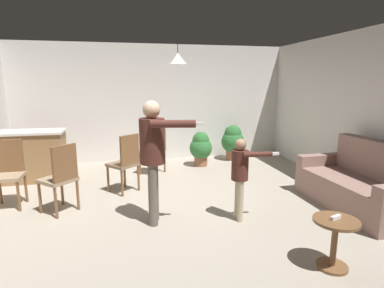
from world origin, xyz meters
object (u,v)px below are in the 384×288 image
(dining_chair_spare, at_px, (61,176))
(side_table_by_couch, at_px, (335,238))
(dining_chair_near_wall, at_px, (155,148))
(dining_chair_centre_back, at_px, (126,161))
(person_child, at_px, (241,170))
(potted_plant_corner, at_px, (233,141))
(couch_floral, at_px, (358,186))
(kitchen_counter, at_px, (31,156))
(dining_chair_by_counter, at_px, (8,171))
(potted_plant_by_wall, at_px, (201,147))
(person_adult, at_px, (153,149))
(spare_remote_on_table, at_px, (336,217))

(dining_chair_spare, bearing_deg, side_table_by_couch, -81.10)
(dining_chair_near_wall, bearing_deg, dining_chair_centre_back, -174.45)
(person_child, height_order, dining_chair_near_wall, person_child)
(potted_plant_corner, bearing_deg, dining_chair_spare, -144.58)
(couch_floral, bearing_deg, kitchen_counter, 62.71)
(person_child, xyz_separation_m, dining_chair_by_counter, (-3.19, 1.19, -0.15))
(dining_chair_near_wall, bearing_deg, dining_chair_by_counter, 154.65)
(potted_plant_by_wall, bearing_deg, dining_chair_near_wall, -158.43)
(kitchen_counter, bearing_deg, couch_floral, -25.81)
(couch_floral, bearing_deg, dining_chair_by_counter, 75.41)
(side_table_by_couch, distance_m, dining_chair_by_counter, 4.45)
(person_adult, relative_size, dining_chair_near_wall, 1.62)
(person_adult, xyz_separation_m, spare_remote_on_table, (1.64, -1.41, -0.47))
(couch_floral, bearing_deg, spare_remote_on_table, 131.73)
(side_table_by_couch, height_order, dining_chair_near_wall, dining_chair_near_wall)
(kitchen_counter, distance_m, person_adult, 3.18)
(dining_chair_spare, bearing_deg, person_child, -63.82)
(couch_floral, xyz_separation_m, dining_chair_near_wall, (-2.75, 2.38, 0.21))
(person_adult, distance_m, person_child, 1.18)
(person_adult, distance_m, dining_chair_centre_back, 1.40)
(person_adult, height_order, potted_plant_corner, person_adult)
(side_table_by_couch, distance_m, dining_chair_centre_back, 3.36)
(couch_floral, distance_m, dining_chair_near_wall, 3.65)
(person_child, height_order, potted_plant_corner, person_child)
(couch_floral, height_order, dining_chair_centre_back, same)
(person_child, height_order, dining_chair_by_counter, person_child)
(couch_floral, xyz_separation_m, side_table_by_couch, (-1.35, -1.28, -0.00))
(person_adult, bearing_deg, spare_remote_on_table, 59.95)
(couch_floral, relative_size, dining_chair_by_counter, 1.82)
(dining_chair_centre_back, distance_m, potted_plant_by_wall, 2.15)
(side_table_by_couch, relative_size, dining_chair_spare, 0.52)
(person_child, bearing_deg, dining_chair_centre_back, -130.65)
(person_adult, relative_size, potted_plant_by_wall, 2.11)
(person_child, bearing_deg, couch_floral, 93.45)
(spare_remote_on_table, bearing_deg, dining_chair_centre_back, 126.80)
(kitchen_counter, xyz_separation_m, potted_plant_by_wall, (3.39, 0.33, -0.06))
(side_table_by_couch, height_order, dining_chair_centre_back, dining_chair_centre_back)
(side_table_by_couch, relative_size, person_adult, 0.32)
(dining_chair_by_counter, bearing_deg, dining_chair_centre_back, -172.71)
(couch_floral, bearing_deg, person_child, 88.93)
(person_adult, distance_m, potted_plant_by_wall, 3.01)
(person_adult, xyz_separation_m, potted_plant_corner, (2.17, 3.04, -0.54))
(couch_floral, height_order, person_adult, person_adult)
(kitchen_counter, height_order, person_child, person_child)
(couch_floral, distance_m, spare_remote_on_table, 1.86)
(dining_chair_by_counter, height_order, dining_chair_centre_back, same)
(person_adult, bearing_deg, couch_floral, 97.84)
(couch_floral, height_order, spare_remote_on_table, couch_floral)
(person_child, bearing_deg, spare_remote_on_table, 25.30)
(dining_chair_by_counter, bearing_deg, dining_chair_spare, 151.37)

